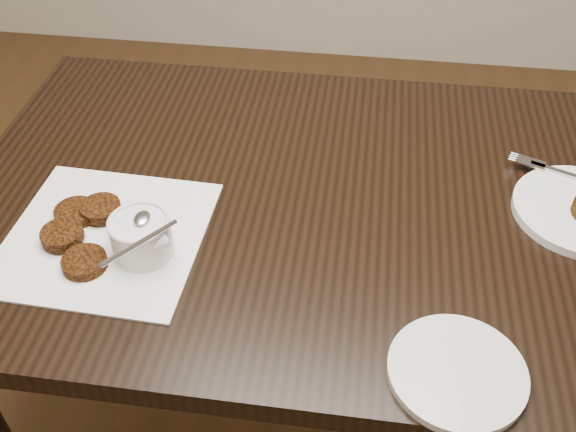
{
  "coord_description": "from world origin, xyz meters",
  "views": [
    {
      "loc": [
        0.09,
        -0.72,
        1.48
      ],
      "look_at": [
        -0.01,
        0.02,
        0.8
      ],
      "focal_mm": 40.6,
      "sensor_mm": 36.0,
      "label": 1
    }
  ],
  "objects": [
    {
      "name": "patty_cluster",
      "position": [
        -0.33,
        -0.02,
        0.77
      ],
      "size": [
        0.29,
        0.29,
        0.02
      ],
      "primitive_type": null,
      "rotation": [
        0.0,
        0.0,
        -0.29
      ],
      "color": "#572C0B",
      "rests_on": "napkin"
    },
    {
      "name": "napkin",
      "position": [
        -0.3,
        -0.02,
        0.75
      ],
      "size": [
        0.32,
        0.32,
        0.0
      ],
      "primitive_type": "cube",
      "rotation": [
        0.0,
        0.0,
        -0.03
      ],
      "color": "white",
      "rests_on": "table"
    },
    {
      "name": "plate_empty",
      "position": [
        0.25,
        -0.21,
        0.76
      ],
      "size": [
        0.24,
        0.24,
        0.01
      ],
      "primitive_type": "cylinder",
      "rotation": [
        0.0,
        0.0,
        0.39
      ],
      "color": "silver",
      "rests_on": "table"
    },
    {
      "name": "table",
      "position": [
        0.04,
        0.12,
        0.38
      ],
      "size": [
        1.27,
        0.82,
        0.75
      ],
      "primitive_type": "cube",
      "color": "black",
      "rests_on": "floor"
    },
    {
      "name": "sauce_ramekin",
      "position": [
        -0.23,
        -0.05,
        0.82
      ],
      "size": [
        0.15,
        0.15,
        0.13
      ],
      "primitive_type": null,
      "rotation": [
        0.0,
        0.0,
        -0.25
      ],
      "color": "silver",
      "rests_on": "napkin"
    }
  ]
}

